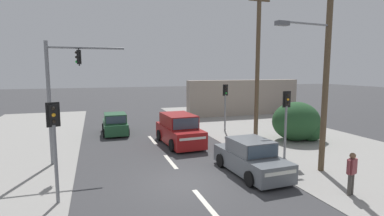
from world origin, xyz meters
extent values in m
plane|color=#3A3A3D|center=(0.00, 0.00, 0.00)|extent=(140.00, 140.00, 0.00)
cube|color=silver|center=(0.00, -2.00, 0.00)|extent=(0.20, 2.40, 0.01)
cube|color=silver|center=(0.00, 3.00, 0.00)|extent=(0.20, 2.40, 0.01)
cube|color=silver|center=(0.00, 8.00, 0.00)|extent=(0.20, 2.40, 0.01)
cube|color=gray|center=(9.00, 2.00, 0.01)|extent=(10.00, 44.00, 0.02)
cylinder|color=brown|center=(6.28, -0.50, 4.55)|extent=(0.26, 0.26, 9.11)
cylinder|color=slate|center=(4.99, -0.65, 6.56)|extent=(2.59, 0.39, 0.09)
cube|color=#595B60|center=(3.70, -0.80, 6.49)|extent=(0.59, 0.34, 0.18)
cylinder|color=brown|center=(6.09, 5.09, 4.94)|extent=(0.26, 0.26, 9.88)
cube|color=brown|center=(6.09, 5.09, 8.78)|extent=(1.40, 0.12, 0.10)
cylinder|color=slate|center=(-5.63, 4.39, 3.00)|extent=(0.18, 0.18, 6.00)
cylinder|color=slate|center=(-3.83, 4.37, 5.70)|extent=(3.60, 0.16, 0.11)
cube|color=black|center=(-4.19, 4.38, 5.25)|extent=(0.20, 0.26, 0.68)
cube|color=black|center=(-4.19, 4.38, 5.25)|extent=(0.05, 0.44, 0.84)
sphere|color=black|center=(-4.31, 4.38, 5.47)|extent=(0.13, 0.13, 0.13)
sphere|color=black|center=(-4.31, 4.38, 5.25)|extent=(0.13, 0.13, 0.13)
sphere|color=green|center=(-4.31, 4.38, 5.03)|extent=(0.13, 0.13, 0.13)
cylinder|color=slate|center=(5.81, 1.63, 1.40)|extent=(0.12, 0.12, 2.80)
cube|color=black|center=(5.81, 1.63, 3.14)|extent=(0.27, 0.21, 0.68)
cube|color=black|center=(5.81, 1.63, 3.14)|extent=(0.44, 0.07, 0.84)
sphere|color=black|center=(5.80, 1.51, 3.36)|extent=(0.13, 0.13, 0.13)
sphere|color=orange|center=(5.80, 1.51, 3.14)|extent=(0.13, 0.13, 0.13)
sphere|color=black|center=(5.80, 1.51, 2.92)|extent=(0.13, 0.13, 0.13)
cylinder|color=slate|center=(-4.90, -0.41, 1.40)|extent=(0.12, 0.12, 2.80)
cube|color=black|center=(-4.90, -0.41, 3.14)|extent=(0.31, 0.27, 0.68)
cube|color=black|center=(-4.90, -0.41, 3.14)|extent=(0.43, 0.16, 0.84)
sphere|color=black|center=(-4.87, -0.53, 3.36)|extent=(0.13, 0.13, 0.13)
sphere|color=orange|center=(-4.87, -0.53, 3.14)|extent=(0.13, 0.13, 0.13)
sphere|color=black|center=(-4.87, -0.53, 2.92)|extent=(0.13, 0.13, 0.13)
cylinder|color=slate|center=(5.73, 8.99, 1.40)|extent=(0.12, 0.12, 2.80)
cube|color=black|center=(5.73, 8.99, 3.14)|extent=(0.29, 0.24, 0.68)
cube|color=black|center=(5.73, 8.99, 3.14)|extent=(0.44, 0.12, 0.84)
sphere|color=black|center=(5.75, 8.88, 3.36)|extent=(0.13, 0.13, 0.13)
sphere|color=black|center=(5.75, 8.88, 3.14)|extent=(0.13, 0.13, 0.13)
sphere|color=green|center=(5.75, 8.88, 2.92)|extent=(0.13, 0.13, 0.13)
ellipsoid|color=#234C28|center=(9.00, 4.96, 1.28)|extent=(3.16, 2.84, 2.56)
ellipsoid|color=#234C28|center=(9.86, 4.48, 0.83)|extent=(1.74, 1.58, 1.66)
cube|color=#A39384|center=(11.00, 16.00, 1.80)|extent=(12.00, 1.00, 3.60)
cube|color=#235633|center=(-2.20, 10.83, 0.51)|extent=(1.60, 3.60, 0.76)
cube|color=#235633|center=(-2.20, 10.53, 1.21)|extent=(1.48, 1.90, 0.64)
cube|color=#384756|center=(-2.20, 11.50, 1.21)|extent=(1.36, 0.06, 0.54)
cube|color=#384756|center=(-2.20, 9.56, 1.21)|extent=(1.33, 0.06, 0.51)
cube|color=white|center=(-2.20, 12.65, 0.68)|extent=(1.36, 0.04, 0.14)
cylinder|color=black|center=(-3.00, 11.95, 0.30)|extent=(0.18, 0.60, 0.60)
cylinder|color=black|center=(-1.40, 11.95, 0.30)|extent=(0.18, 0.60, 0.60)
cylinder|color=black|center=(-3.00, 9.71, 0.30)|extent=(0.18, 0.60, 0.60)
cylinder|color=black|center=(-1.40, 9.71, 0.30)|extent=(0.18, 0.60, 0.60)
cube|color=maroon|center=(1.40, 6.26, 0.64)|extent=(2.10, 4.60, 1.00)
cube|color=maroon|center=(1.39, 6.46, 1.52)|extent=(1.87, 2.80, 0.76)
cube|color=#384756|center=(1.47, 5.09, 1.52)|extent=(1.58, 0.15, 0.65)
cube|color=#384756|center=(1.31, 7.83, 1.52)|extent=(1.55, 0.15, 0.61)
cube|color=white|center=(1.53, 3.99, 0.86)|extent=(1.56, 0.13, 0.14)
cylinder|color=black|center=(2.40, 4.92, 0.36)|extent=(0.26, 0.73, 0.72)
cylinder|color=black|center=(0.56, 4.81, 0.36)|extent=(0.26, 0.73, 0.72)
cylinder|color=black|center=(2.24, 7.70, 0.36)|extent=(0.26, 0.73, 0.72)
cylinder|color=black|center=(0.40, 7.60, 0.36)|extent=(0.26, 0.73, 0.72)
cube|color=slate|center=(3.00, 0.17, 0.54)|extent=(1.90, 4.28, 0.80)
cube|color=slate|center=(3.00, 0.22, 1.25)|extent=(1.65, 1.97, 0.62)
cube|color=#384756|center=(3.05, -0.75, 1.25)|extent=(1.44, 0.13, 0.53)
cube|color=#384756|center=(2.95, 1.19, 1.25)|extent=(1.41, 0.13, 0.50)
cube|color=white|center=(3.11, -1.94, 0.72)|extent=(1.45, 0.11, 0.14)
cylinder|color=black|center=(3.91, -1.09, 0.32)|extent=(0.22, 0.65, 0.64)
cylinder|color=black|center=(2.22, -1.17, 0.32)|extent=(0.22, 0.65, 0.64)
cylinder|color=black|center=(3.79, 1.51, 0.32)|extent=(0.22, 0.65, 0.64)
cylinder|color=black|center=(2.09, 1.43, 0.32)|extent=(0.22, 0.65, 0.64)
cylinder|color=#47423D|center=(5.44, -3.05, 0.42)|extent=(0.14, 0.14, 0.84)
cylinder|color=#47423D|center=(5.27, -3.11, 0.42)|extent=(0.14, 0.14, 0.84)
cube|color=brown|center=(5.35, -3.08, 1.12)|extent=(0.41, 0.32, 0.56)
sphere|color=brown|center=(5.35, -3.08, 1.52)|extent=(0.22, 0.22, 0.22)
cylinder|color=brown|center=(5.57, -3.01, 1.12)|extent=(0.09, 0.09, 0.54)
cylinder|color=brown|center=(5.13, -3.16, 1.12)|extent=(0.09, 0.09, 0.54)
camera|label=1|loc=(-3.54, -11.35, 4.65)|focal=28.00mm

